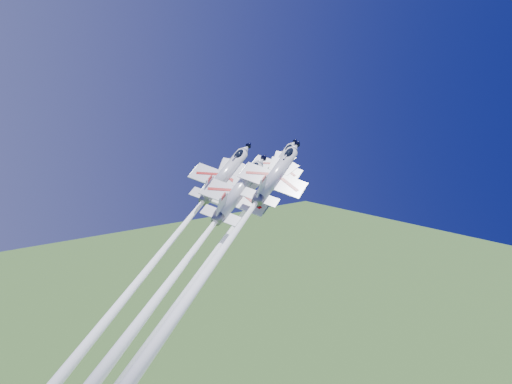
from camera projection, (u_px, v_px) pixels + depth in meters
jet_lead at (231, 232)px, 89.58m from camera, size 37.41×24.39×38.08m
jet_left at (144, 274)px, 82.38m from camera, size 48.23×31.55×49.98m
jet_right at (223, 249)px, 80.65m from camera, size 40.07×25.75×38.73m
jet_slot at (186, 260)px, 81.05m from camera, size 38.84×24.75×36.96m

